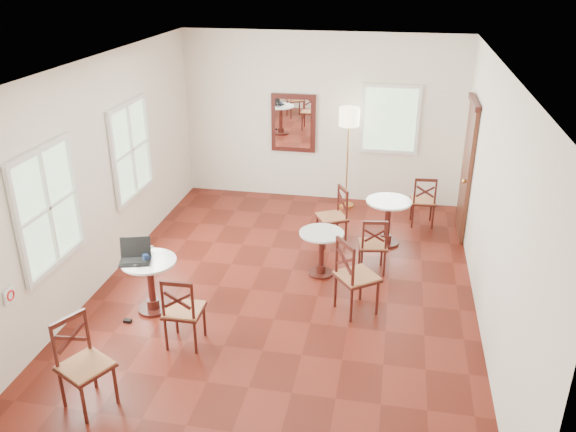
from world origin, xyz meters
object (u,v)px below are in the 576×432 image
object	(u,v)px
cafe_table_mid	(321,248)
mouse	(137,265)
cafe_table_near	(151,280)
chair_back_b	(333,216)
chair_near_b	(84,364)
chair_mid_b	(355,276)
laptop	(135,255)
water_glass	(151,250)
chair_mid_a	(373,245)
power_adapter	(128,321)
chair_back_a	(423,201)
floor_lamp	(349,124)
navy_mug	(146,258)
cafe_table_back	(388,217)
chair_near_a	(183,311)

from	to	relation	value
cafe_table_mid	mouse	size ratio (longest dim) A/B	7.11
cafe_table_near	chair_back_b	bearing A→B (deg)	49.14
chair_near_b	chair_mid_b	bearing A→B (deg)	-20.91
laptop	water_glass	distance (m)	0.23
chair_mid_a	water_glass	world-z (taller)	chair_mid_a
cafe_table_near	power_adapter	distance (m)	0.57
cafe_table_mid	chair_near_b	distance (m)	3.62
chair_near_b	chair_back_a	xyz separation A→B (m)	(3.37, 5.03, -0.05)
chair_near_b	chair_mid_b	distance (m)	3.31
power_adapter	chair_mid_b	bearing A→B (deg)	15.99
floor_lamp	mouse	distance (m)	4.65
chair_mid_b	mouse	size ratio (longest dim) A/B	10.95
chair_back_a	floor_lamp	world-z (taller)	floor_lamp
chair_mid_b	floor_lamp	distance (m)	3.59
chair_mid_b	power_adapter	distance (m)	2.88
cafe_table_mid	power_adapter	world-z (taller)	cafe_table_mid
chair_mid_a	chair_back_a	world-z (taller)	chair_back_a
navy_mug	water_glass	xyz separation A→B (m)	(-0.02, 0.20, 0.01)
chair_back_b	water_glass	world-z (taller)	chair_back_b
chair_near_b	navy_mug	xyz separation A→B (m)	(-0.06, 1.71, 0.28)
floor_lamp	water_glass	world-z (taller)	floor_lamp
chair_mid_b	mouse	bearing A→B (deg)	66.72
floor_lamp	power_adapter	world-z (taller)	floor_lamp
chair_back_b	navy_mug	bearing A→B (deg)	-69.30
cafe_table_mid	laptop	size ratio (longest dim) A/B	1.49
cafe_table_mid	cafe_table_back	bearing A→B (deg)	52.52
floor_lamp	chair_mid_b	bearing A→B (deg)	-82.71
cafe_table_mid	chair_near_b	size ratio (longest dim) A/B	0.68
chair_near_a	chair_near_b	xyz separation A→B (m)	(-0.62, -1.13, 0.03)
water_glass	floor_lamp	bearing A→B (deg)	60.14
cafe_table_mid	chair_mid_a	distance (m)	0.74
floor_lamp	cafe_table_near	bearing A→B (deg)	-118.24
laptop	chair_near_b	bearing A→B (deg)	-100.39
laptop	cafe_table_mid	bearing A→B (deg)	15.44
chair_back_b	power_adapter	world-z (taller)	chair_back_b
cafe_table_back	mouse	size ratio (longest dim) A/B	7.93
chair_back_a	laptop	distance (m)	4.89
cafe_table_mid	chair_back_a	distance (m)	2.45
chair_back_b	water_glass	size ratio (longest dim) A/B	8.88
mouse	chair_near_b	bearing A→B (deg)	-97.12
cafe_table_back	power_adapter	xyz separation A→B (m)	(-3.06, -2.79, -0.43)
cafe_table_near	mouse	xyz separation A→B (m)	(-0.07, -0.18, 0.29)
cafe_table_mid	mouse	bearing A→B (deg)	-143.76
cafe_table_mid	chair_near_a	world-z (taller)	chair_near_a
chair_near_a	chair_mid_b	size ratio (longest dim) A/B	0.91
cafe_table_back	water_glass	bearing A→B (deg)	-141.66
mouse	water_glass	world-z (taller)	water_glass
mouse	power_adapter	bearing A→B (deg)	-145.10
power_adapter	water_glass	bearing A→B (deg)	71.28
cafe_table_near	cafe_table_back	world-z (taller)	cafe_table_back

